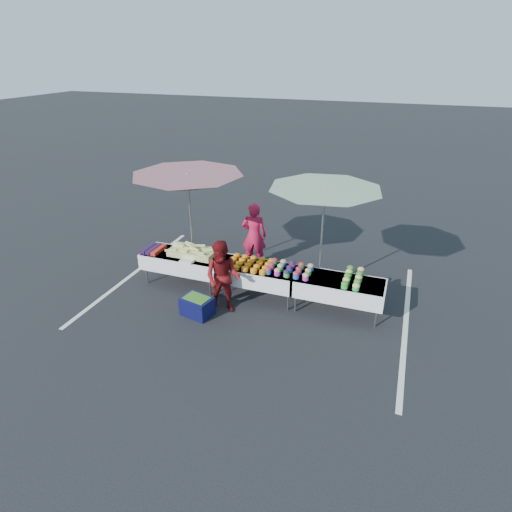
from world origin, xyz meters
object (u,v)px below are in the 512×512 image
(table_center, at_px, (256,273))
(storage_bin, at_px, (197,306))
(umbrella_right, at_px, (325,198))
(customer, at_px, (223,277))
(table_left, at_px, (183,261))
(table_right, at_px, (339,287))
(vendor, at_px, (254,235))
(umbrella_left, at_px, (188,183))

(table_center, height_order, storage_bin, table_center)
(umbrella_right, bearing_deg, storage_bin, -139.56)
(customer, relative_size, umbrella_right, 0.55)
(customer, xyz_separation_m, umbrella_right, (1.69, 1.49, 1.43))
(table_left, xyz_separation_m, customer, (1.35, -0.75, 0.20))
(table_right, bearing_deg, customer, -161.58)
(storage_bin, bearing_deg, vendor, 94.38)
(umbrella_left, height_order, storage_bin, umbrella_left)
(table_left, bearing_deg, table_center, 0.00)
(storage_bin, bearing_deg, umbrella_right, 52.58)
(umbrella_left, xyz_separation_m, umbrella_right, (2.98, 0.34, -0.10))
(umbrella_right, relative_size, storage_bin, 4.13)
(table_left, bearing_deg, customer, -29.09)
(table_right, relative_size, umbrella_right, 0.65)
(table_left, bearing_deg, storage_bin, -50.36)
(table_left, distance_m, customer, 1.56)
(table_left, distance_m, storage_bin, 1.46)
(vendor, height_order, storage_bin, vendor)
(customer, height_order, storage_bin, customer)
(table_right, relative_size, storage_bin, 2.68)
(umbrella_right, distance_m, storage_bin, 3.45)
(table_left, distance_m, vendor, 1.89)
(vendor, relative_size, umbrella_right, 0.58)
(vendor, bearing_deg, storage_bin, 72.14)
(customer, height_order, umbrella_right, umbrella_right)
(umbrella_left, distance_m, umbrella_right, 3.00)
(table_center, height_order, umbrella_left, umbrella_left)
(table_left, distance_m, umbrella_left, 1.78)
(table_right, bearing_deg, umbrella_right, 127.16)
(customer, bearing_deg, storage_bin, -147.46)
(table_center, height_order, umbrella_right, umbrella_right)
(table_center, distance_m, vendor, 1.53)
(table_left, relative_size, table_center, 1.00)
(table_center, xyz_separation_m, vendor, (-0.56, 1.40, 0.25))
(table_right, distance_m, customer, 2.38)
(vendor, relative_size, storage_bin, 2.40)
(table_center, xyz_separation_m, storage_bin, (-0.90, -1.09, -0.38))
(table_right, bearing_deg, vendor, 149.31)
(vendor, relative_size, customer, 1.07)
(table_center, bearing_deg, storage_bin, -129.49)
(customer, bearing_deg, umbrella_left, 133.41)
(customer, height_order, umbrella_left, umbrella_left)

